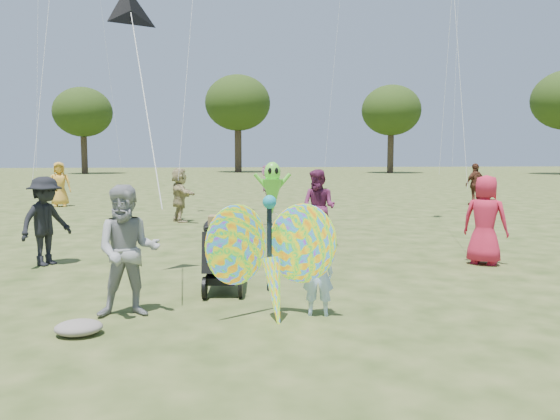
# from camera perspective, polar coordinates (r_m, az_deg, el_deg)

# --- Properties ---
(ground) EXTENTS (160.00, 160.00, 0.00)m
(ground) POSITION_cam_1_polar(r_m,az_deg,el_deg) (6.93, 3.29, -10.31)
(ground) COLOR #51592B
(ground) RESTS_ON ground
(child_girl) EXTENTS (0.42, 0.32, 1.03)m
(child_girl) POSITION_cam_1_polar(r_m,az_deg,el_deg) (6.56, 3.96, -6.61)
(child_girl) COLOR #B0D2F9
(child_girl) RESTS_ON ground
(adult_man) EXTENTS (0.79, 0.62, 1.57)m
(adult_man) POSITION_cam_1_polar(r_m,az_deg,el_deg) (6.71, -15.60, -4.16)
(adult_man) COLOR gray
(adult_man) RESTS_ON ground
(grey_bag) EXTENTS (0.50, 0.41, 0.16)m
(grey_bag) POSITION_cam_1_polar(r_m,az_deg,el_deg) (6.34, -20.30, -11.46)
(grey_bag) COLOR gray
(grey_bag) RESTS_ON ground
(crowd_a) EXTENTS (0.91, 0.88, 1.58)m
(crowd_a) POSITION_cam_1_polar(r_m,az_deg,el_deg) (10.21, 20.65, -0.97)
(crowd_a) COLOR #C11F3B
(crowd_a) RESTS_ON ground
(crowd_b) EXTENTS (1.04, 1.15, 1.55)m
(crowd_b) POSITION_cam_1_polar(r_m,az_deg,el_deg) (10.31, -23.29, -1.08)
(crowd_b) COLOR black
(crowd_b) RESTS_ON ground
(crowd_d) EXTENTS (0.95, 1.51, 1.56)m
(crowd_d) POSITION_cam_1_polar(r_m,az_deg,el_deg) (15.91, -10.45, 1.56)
(crowd_d) COLOR tan
(crowd_d) RESTS_ON ground
(crowd_e) EXTENTS (1.00, 0.98, 1.62)m
(crowd_e) POSITION_cam_1_polar(r_m,az_deg,el_deg) (11.60, 4.06, 0.26)
(crowd_e) COLOR #652149
(crowd_e) RESTS_ON ground
(crowd_g) EXTENTS (0.90, 0.68, 1.67)m
(crowd_g) POSITION_cam_1_polar(r_m,az_deg,el_deg) (21.96, -22.05, 2.51)
(crowd_g) COLOR gold
(crowd_g) RESTS_ON ground
(crowd_h) EXTENTS (1.02, 0.68, 1.61)m
(crowd_h) POSITION_cam_1_polar(r_m,az_deg,el_deg) (22.12, 19.74, 2.54)
(crowd_h) COLOR #51291B
(crowd_h) RESTS_ON ground
(crowd_j) EXTENTS (0.67, 1.45, 1.50)m
(crowd_j) POSITION_cam_1_polar(r_m,az_deg,el_deg) (23.19, -1.41, 2.88)
(crowd_j) COLOR #C36FA0
(crowd_j) RESTS_ON ground
(jogging_stroller) EXTENTS (0.57, 1.08, 1.09)m
(jogging_stroller) POSITION_cam_1_polar(r_m,az_deg,el_deg) (7.71, -6.12, -4.01)
(jogging_stroller) COLOR black
(jogging_stroller) RESTS_ON ground
(butterfly_kite) EXTENTS (1.74, 0.75, 1.66)m
(butterfly_kite) POSITION_cam_1_polar(r_m,az_deg,el_deg) (6.36, -0.91, -5.13)
(butterfly_kite) COLOR orange
(butterfly_kite) RESTS_ON ground
(delta_kite_rig) EXTENTS (1.00, 2.13, 3.16)m
(delta_kite_rig) POSITION_cam_1_polar(r_m,az_deg,el_deg) (8.76, -15.32, 19.25)
(delta_kite_rig) COLOR black
(delta_kite_rig) RESTS_ON ground
(alien_kite) EXTENTS (1.12, 0.69, 1.74)m
(alien_kite) POSITION_cam_1_polar(r_m,az_deg,el_deg) (14.77, -0.80, 2.08)
(alien_kite) COLOR #64EA37
(alien_kite) RESTS_ON ground
(tree_line) EXTENTS (91.78, 33.60, 10.79)m
(tree_line) POSITION_cam_1_polar(r_m,az_deg,el_deg) (52.01, -1.97, 11.21)
(tree_line) COLOR #3A2D21
(tree_line) RESTS_ON ground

